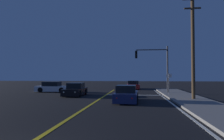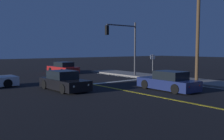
{
  "view_description": "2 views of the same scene",
  "coord_description": "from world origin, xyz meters",
  "px_view_note": "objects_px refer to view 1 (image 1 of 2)",
  "views": [
    {
      "loc": [
        3.22,
        -4.12,
        2.07
      ],
      "look_at": [
        0.49,
        19.33,
        2.78
      ],
      "focal_mm": 32.55,
      "sensor_mm": 36.0,
      "label": 1
    },
    {
      "loc": [
        -11.45,
        0.85,
        2.82
      ],
      "look_at": [
        -0.61,
        14.66,
        1.41
      ],
      "focal_mm": 40.9,
      "sensor_mm": 36.0,
      "label": 2
    }
  ],
  "objects_px": {
    "car_far_approaching_red": "(133,85)",
    "street_sign_corner": "(169,81)",
    "car_lead_oncoming_black": "(75,90)",
    "traffic_signal_near_right": "(155,62)",
    "utility_pole_right": "(193,44)",
    "car_following_oncoming_white": "(53,88)",
    "car_mid_block_navy": "(127,95)"
  },
  "relations": [
    {
      "from": "traffic_signal_near_right",
      "to": "utility_pole_right",
      "type": "distance_m",
      "value": 7.24
    },
    {
      "from": "car_following_oncoming_white",
      "to": "traffic_signal_near_right",
      "type": "xyz_separation_m",
      "value": [
        13.0,
        -0.78,
        3.17
      ]
    },
    {
      "from": "utility_pole_right",
      "to": "street_sign_corner",
      "type": "bearing_deg",
      "value": 109.72
    },
    {
      "from": "traffic_signal_near_right",
      "to": "utility_pole_right",
      "type": "xyz_separation_m",
      "value": [
        2.5,
        -6.71,
        1.07
      ]
    },
    {
      "from": "car_far_approaching_red",
      "to": "traffic_signal_near_right",
      "type": "bearing_deg",
      "value": -73.94
    },
    {
      "from": "car_lead_oncoming_black",
      "to": "traffic_signal_near_right",
      "type": "xyz_separation_m",
      "value": [
        8.73,
        3.55,
        3.17
      ]
    },
    {
      "from": "car_far_approaching_red",
      "to": "street_sign_corner",
      "type": "distance_m",
      "value": 11.65
    },
    {
      "from": "car_mid_block_navy",
      "to": "utility_pole_right",
      "type": "relative_size",
      "value": 0.49
    },
    {
      "from": "car_following_oncoming_white",
      "to": "car_lead_oncoming_black",
      "type": "xyz_separation_m",
      "value": [
        4.27,
        -4.33,
        -0.0
      ]
    },
    {
      "from": "car_lead_oncoming_black",
      "to": "street_sign_corner",
      "type": "distance_m",
      "value": 9.91
    },
    {
      "from": "traffic_signal_near_right",
      "to": "street_sign_corner",
      "type": "relative_size",
      "value": 2.38
    },
    {
      "from": "car_mid_block_navy",
      "to": "traffic_signal_near_right",
      "type": "bearing_deg",
      "value": 70.84
    },
    {
      "from": "car_lead_oncoming_black",
      "to": "street_sign_corner",
      "type": "bearing_deg",
      "value": -177.65
    },
    {
      "from": "car_following_oncoming_white",
      "to": "traffic_signal_near_right",
      "type": "bearing_deg",
      "value": 86.53
    },
    {
      "from": "car_mid_block_navy",
      "to": "street_sign_corner",
      "type": "relative_size",
      "value": 1.91
    },
    {
      "from": "car_following_oncoming_white",
      "to": "car_far_approaching_red",
      "type": "bearing_deg",
      "value": 125.72
    },
    {
      "from": "traffic_signal_near_right",
      "to": "utility_pole_right",
      "type": "relative_size",
      "value": 0.61
    },
    {
      "from": "car_mid_block_navy",
      "to": "utility_pole_right",
      "type": "bearing_deg",
      "value": 16.11
    },
    {
      "from": "car_far_approaching_red",
      "to": "utility_pole_right",
      "type": "distance_m",
      "value": 16.32
    },
    {
      "from": "car_far_approaching_red",
      "to": "car_lead_oncoming_black",
      "type": "distance_m",
      "value": 13.12
    },
    {
      "from": "car_lead_oncoming_black",
      "to": "street_sign_corner",
      "type": "xyz_separation_m",
      "value": [
        9.83,
        0.75,
        1.01
      ]
    },
    {
      "from": "car_mid_block_navy",
      "to": "car_far_approaching_red",
      "type": "bearing_deg",
      "value": 90.49
    },
    {
      "from": "car_far_approaching_red",
      "to": "utility_pole_right",
      "type": "xyz_separation_m",
      "value": [
        5.29,
        -14.85,
        4.24
      ]
    },
    {
      "from": "car_lead_oncoming_black",
      "to": "utility_pole_right",
      "type": "distance_m",
      "value": 12.41
    },
    {
      "from": "car_mid_block_navy",
      "to": "street_sign_corner",
      "type": "height_order",
      "value": "street_sign_corner"
    },
    {
      "from": "car_far_approaching_red",
      "to": "street_sign_corner",
      "type": "bearing_deg",
      "value": -73.25
    },
    {
      "from": "traffic_signal_near_right",
      "to": "car_far_approaching_red",
      "type": "bearing_deg",
      "value": -71.13
    },
    {
      "from": "car_mid_block_navy",
      "to": "car_following_oncoming_white",
      "type": "bearing_deg",
      "value": 139.54
    },
    {
      "from": "car_lead_oncoming_black",
      "to": "street_sign_corner",
      "type": "height_order",
      "value": "street_sign_corner"
    },
    {
      "from": "car_following_oncoming_white",
      "to": "car_lead_oncoming_black",
      "type": "height_order",
      "value": "same"
    },
    {
      "from": "traffic_signal_near_right",
      "to": "utility_pole_right",
      "type": "bearing_deg",
      "value": 110.48
    },
    {
      "from": "traffic_signal_near_right",
      "to": "car_mid_block_navy",
      "type": "bearing_deg",
      "value": 69.28
    }
  ]
}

